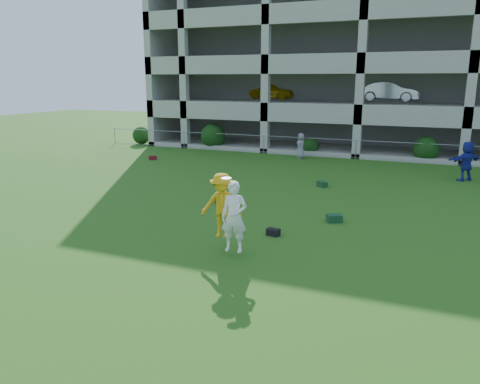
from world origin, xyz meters
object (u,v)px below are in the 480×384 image
at_px(frisbee_contest, 225,209).
at_px(bystander_c, 301,146).
at_px(parking_garage, 379,62).
at_px(bystander_d, 466,161).

bearing_deg(frisbee_contest, bystander_c, 98.33).
relative_size(frisbee_contest, parking_garage, 0.07).
distance_m(bystander_c, frisbee_contest, 16.62).
bearing_deg(bystander_d, frisbee_contest, 22.10).
xyz_separation_m(bystander_c, frisbee_contest, (2.41, -16.43, 0.49)).
bearing_deg(bystander_d, bystander_c, -60.53).
height_order(bystander_d, parking_garage, parking_garage).
height_order(bystander_d, frisbee_contest, frisbee_contest).
bearing_deg(parking_garage, bystander_d, -65.43).
bearing_deg(frisbee_contest, parking_garage, 88.34).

